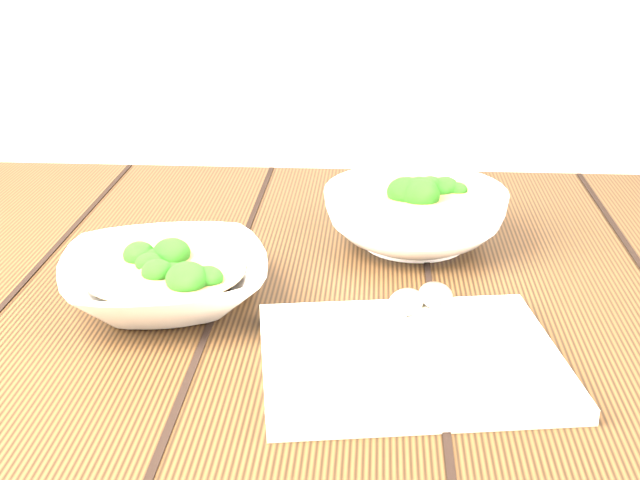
{
  "coord_description": "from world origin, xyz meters",
  "views": [
    {
      "loc": [
        0.13,
        -0.78,
        1.12
      ],
      "look_at": [
        0.07,
        0.01,
        0.8
      ],
      "focal_mm": 50.0,
      "sensor_mm": 36.0,
      "label": 1
    }
  ],
  "objects_px": {
    "soup_bowl_front": "(165,279)",
    "soup_bowl_back": "(415,215)",
    "table": "(249,395)",
    "trivet": "(198,271)",
    "napkin": "(410,359)"
  },
  "relations": [
    {
      "from": "soup_bowl_front",
      "to": "trivet",
      "type": "relative_size",
      "value": 2.03
    },
    {
      "from": "napkin",
      "to": "soup_bowl_back",
      "type": "bearing_deg",
      "value": 78.72
    },
    {
      "from": "soup_bowl_front",
      "to": "trivet",
      "type": "bearing_deg",
      "value": 63.55
    },
    {
      "from": "soup_bowl_front",
      "to": "trivet",
      "type": "height_order",
      "value": "soup_bowl_front"
    },
    {
      "from": "table",
      "to": "trivet",
      "type": "xyz_separation_m",
      "value": [
        -0.05,
        0.01,
        0.13
      ]
    },
    {
      "from": "soup_bowl_front",
      "to": "napkin",
      "type": "distance_m",
      "value": 0.25
    },
    {
      "from": "soup_bowl_back",
      "to": "trivet",
      "type": "xyz_separation_m",
      "value": [
        -0.21,
        -0.12,
        -0.02
      ]
    },
    {
      "from": "soup_bowl_front",
      "to": "soup_bowl_back",
      "type": "distance_m",
      "value": 0.29
    },
    {
      "from": "soup_bowl_front",
      "to": "trivet",
      "type": "distance_m",
      "value": 0.05
    },
    {
      "from": "soup_bowl_front",
      "to": "table",
      "type": "bearing_deg",
      "value": 28.41
    },
    {
      "from": "table",
      "to": "napkin",
      "type": "height_order",
      "value": "napkin"
    },
    {
      "from": "soup_bowl_front",
      "to": "soup_bowl_back",
      "type": "relative_size",
      "value": 0.94
    },
    {
      "from": "soup_bowl_front",
      "to": "napkin",
      "type": "xyz_separation_m",
      "value": [
        0.23,
        -0.1,
        -0.02
      ]
    },
    {
      "from": "soup_bowl_back",
      "to": "napkin",
      "type": "xyz_separation_m",
      "value": [
        -0.01,
        -0.27,
        -0.03
      ]
    },
    {
      "from": "soup_bowl_back",
      "to": "trivet",
      "type": "distance_m",
      "value": 0.25
    }
  ]
}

